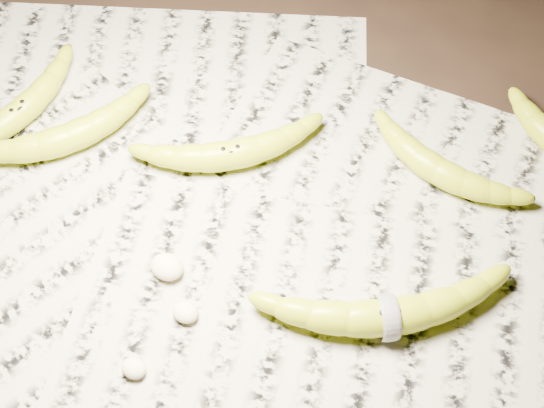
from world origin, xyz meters
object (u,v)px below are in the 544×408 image
at_px(banana_left_a, 18,111).
at_px(banana_taped, 388,316).
at_px(banana_left_b, 67,136).
at_px(banana_center, 231,153).
at_px(banana_upper_a, 439,169).

xyz_separation_m(banana_left_a, banana_taped, (0.52, -0.05, 0.00)).
bearing_deg(banana_left_b, banana_taped, -58.44).
relative_size(banana_left_b, banana_center, 0.97).
bearing_deg(banana_left_a, banana_center, -64.86).
xyz_separation_m(banana_left_a, banana_center, (0.27, 0.06, 0.00)).
bearing_deg(banana_center, banana_upper_a, -16.91).
relative_size(banana_left_b, banana_upper_a, 1.08).
distance_m(banana_left_a, banana_left_b, 0.08).
xyz_separation_m(banana_taped, banana_upper_a, (-0.02, 0.21, -0.00)).
xyz_separation_m(banana_left_b, banana_center, (0.19, 0.07, -0.00)).
relative_size(banana_left_a, banana_left_b, 1.01).
height_order(banana_left_a, banana_upper_a, same).
relative_size(banana_left_a, banana_center, 0.98).
xyz_separation_m(banana_left_b, banana_taped, (0.44, -0.04, 0.00)).
distance_m(banana_left_b, banana_upper_a, 0.46).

